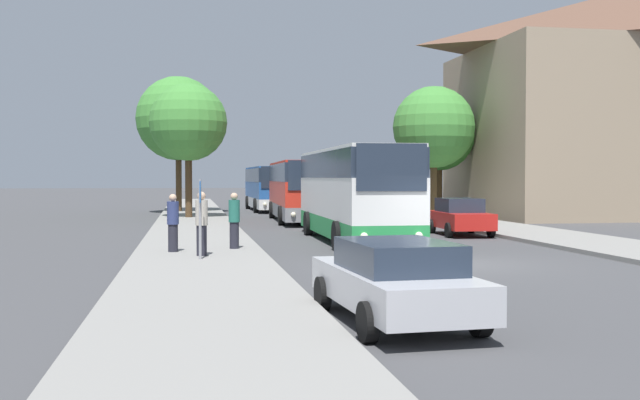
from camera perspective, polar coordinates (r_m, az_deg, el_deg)
ground_plane at (r=21.59m, az=9.95°, el=-4.80°), size 300.00×300.00×0.00m
sidewalk_left at (r=20.29m, az=-9.04°, el=-5.00°), size 4.00×120.00×0.15m
building_right_background at (r=51.07m, az=22.23°, el=6.82°), size 19.44×12.83×14.14m
bus_front at (r=28.34m, az=2.56°, el=0.57°), size 2.86×11.56×3.50m
bus_middle at (r=41.33m, az=-1.58°, el=0.79°), size 3.17×11.30×3.28m
bus_rear at (r=54.65m, az=-3.92°, el=0.97°), size 2.88×10.81×3.18m
parked_car_left_curb at (r=12.71m, az=5.74°, el=-6.03°), size 2.20×4.65×1.39m
parked_car_right_near at (r=32.08m, az=10.62°, el=-1.23°), size 2.11×4.10×1.56m
bus_stop_sign at (r=21.24m, az=-9.12°, el=-0.70°), size 0.08×0.45×2.24m
pedestrian_waiting_near at (r=22.16m, az=-9.01°, el=-1.75°), size 0.36×0.36×1.88m
pedestrian_waiting_far at (r=23.48m, az=-11.14°, el=-1.70°), size 0.36×0.36×1.78m
pedestrian_walking_back at (r=24.23m, az=-6.55°, el=-1.55°), size 0.36×0.36×1.80m
tree_left_near at (r=43.70m, az=-10.00°, el=5.82°), size 4.44×4.44×7.67m
tree_left_far at (r=51.57m, az=-10.74°, el=6.11°), size 5.66×5.66×9.09m
tree_right_near at (r=43.84m, az=8.67°, el=5.49°), size 4.73×4.73×7.55m
tree_right_mid at (r=47.03m, az=9.08°, el=4.84°), size 4.33×4.33×7.03m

